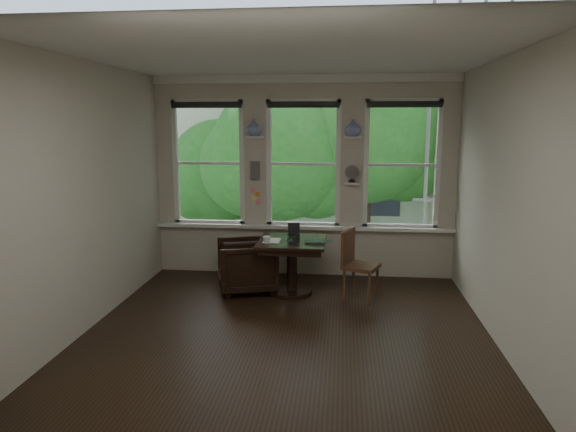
# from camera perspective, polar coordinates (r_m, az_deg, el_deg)

# --- Properties ---
(ground) EXTENTS (4.50, 4.50, 0.00)m
(ground) POSITION_cam_1_polar(r_m,az_deg,el_deg) (5.96, -0.09, -12.55)
(ground) COLOR black
(ground) RESTS_ON ground
(ceiling) EXTENTS (4.50, 4.50, 0.00)m
(ceiling) POSITION_cam_1_polar(r_m,az_deg,el_deg) (5.52, -0.09, 17.45)
(ceiling) COLOR silver
(ceiling) RESTS_ON ground
(wall_back) EXTENTS (4.50, 0.00, 4.50)m
(wall_back) POSITION_cam_1_polar(r_m,az_deg,el_deg) (7.77, 1.72, 4.34)
(wall_back) COLOR #BCB3A1
(wall_back) RESTS_ON ground
(wall_front) EXTENTS (4.50, 0.00, 4.50)m
(wall_front) POSITION_cam_1_polar(r_m,az_deg,el_deg) (3.36, -4.28, -3.85)
(wall_front) COLOR #BCB3A1
(wall_front) RESTS_ON ground
(wall_left) EXTENTS (0.00, 4.50, 4.50)m
(wall_left) POSITION_cam_1_polar(r_m,az_deg,el_deg) (6.20, -21.23, 2.08)
(wall_left) COLOR #BCB3A1
(wall_left) RESTS_ON ground
(wall_right) EXTENTS (0.00, 4.50, 4.50)m
(wall_right) POSITION_cam_1_polar(r_m,az_deg,el_deg) (5.76, 22.79, 1.36)
(wall_right) COLOR #BCB3A1
(wall_right) RESTS_ON ground
(window_left) EXTENTS (1.10, 0.12, 1.90)m
(window_left) POSITION_cam_1_polar(r_m,az_deg,el_deg) (7.99, -8.74, 5.83)
(window_left) COLOR white
(window_left) RESTS_ON ground
(window_center) EXTENTS (1.10, 0.12, 1.90)m
(window_center) POSITION_cam_1_polar(r_m,az_deg,el_deg) (7.75, 1.73, 5.81)
(window_center) COLOR white
(window_center) RESTS_ON ground
(window_right) EXTENTS (1.10, 0.12, 1.90)m
(window_right) POSITION_cam_1_polar(r_m,az_deg,el_deg) (7.77, 12.50, 5.58)
(window_right) COLOR white
(window_right) RESTS_ON ground
(shelf_left) EXTENTS (0.26, 0.16, 0.03)m
(shelf_left) POSITION_cam_1_polar(r_m,az_deg,el_deg) (7.72, -3.75, 8.75)
(shelf_left) COLOR white
(shelf_left) RESTS_ON ground
(shelf_right) EXTENTS (0.26, 0.16, 0.03)m
(shelf_right) POSITION_cam_1_polar(r_m,az_deg,el_deg) (7.60, 7.21, 8.66)
(shelf_right) COLOR white
(shelf_right) RESTS_ON ground
(intercom) EXTENTS (0.14, 0.06, 0.28)m
(intercom) POSITION_cam_1_polar(r_m,az_deg,el_deg) (7.78, -3.67, 5.07)
(intercom) COLOR #59544F
(intercom) RESTS_ON ground
(sticky_notes) EXTENTS (0.16, 0.01, 0.24)m
(sticky_notes) POSITION_cam_1_polar(r_m,az_deg,el_deg) (7.82, -3.63, 2.52)
(sticky_notes) COLOR pink
(sticky_notes) RESTS_ON ground
(desk_fan) EXTENTS (0.20, 0.20, 0.24)m
(desk_fan) POSITION_cam_1_polar(r_m,az_deg,el_deg) (7.62, 7.11, 4.37)
(desk_fan) COLOR #59544F
(desk_fan) RESTS_ON ground
(vase_left) EXTENTS (0.24, 0.24, 0.25)m
(vase_left) POSITION_cam_1_polar(r_m,az_deg,el_deg) (7.71, -3.76, 9.78)
(vase_left) COLOR silver
(vase_left) RESTS_ON shelf_left
(vase_right) EXTENTS (0.24, 0.24, 0.25)m
(vase_right) POSITION_cam_1_polar(r_m,az_deg,el_deg) (7.60, 7.23, 9.71)
(vase_right) COLOR silver
(vase_right) RESTS_ON shelf_right
(table) EXTENTS (0.90, 0.90, 0.75)m
(table) POSITION_cam_1_polar(r_m,az_deg,el_deg) (7.02, 0.45, -5.70)
(table) COLOR black
(table) RESTS_ON ground
(armchair_left) EXTENTS (0.98, 0.96, 0.72)m
(armchair_left) POSITION_cam_1_polar(r_m,az_deg,el_deg) (7.16, -4.64, -5.53)
(armchair_left) COLOR black
(armchair_left) RESTS_ON ground
(cushion_red) EXTENTS (0.45, 0.45, 0.06)m
(cushion_red) POSITION_cam_1_polar(r_m,az_deg,el_deg) (7.13, -4.65, -4.84)
(cushion_red) COLOR maroon
(cushion_red) RESTS_ON armchair_left
(side_chair_right) EXTENTS (0.54, 0.54, 0.92)m
(side_chair_right) POSITION_cam_1_polar(r_m,az_deg,el_deg) (6.84, 8.14, -5.50)
(side_chair_right) COLOR #4B261A
(side_chair_right) RESTS_ON ground
(laptop) EXTENTS (0.38, 0.25, 0.03)m
(laptop) POSITION_cam_1_polar(r_m,az_deg,el_deg) (6.72, 3.45, -3.01)
(laptop) COLOR black
(laptop) RESTS_ON table
(mug) EXTENTS (0.11, 0.11, 0.10)m
(mug) POSITION_cam_1_polar(r_m,az_deg,el_deg) (6.74, -2.38, -2.67)
(mug) COLOR white
(mug) RESTS_ON table
(drinking_glass) EXTENTS (0.16, 0.16, 0.11)m
(drinking_glass) POSITION_cam_1_polar(r_m,az_deg,el_deg) (6.77, 0.31, -2.56)
(drinking_glass) COLOR white
(drinking_glass) RESTS_ON table
(tablet) EXTENTS (0.17, 0.10, 0.22)m
(tablet) POSITION_cam_1_polar(r_m,az_deg,el_deg) (6.98, 0.65, -1.69)
(tablet) COLOR black
(tablet) RESTS_ON table
(papers) EXTENTS (0.22, 0.30, 0.00)m
(papers) POSITION_cam_1_polar(r_m,az_deg,el_deg) (6.91, -1.79, -2.73)
(papers) COLOR silver
(papers) RESTS_ON table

